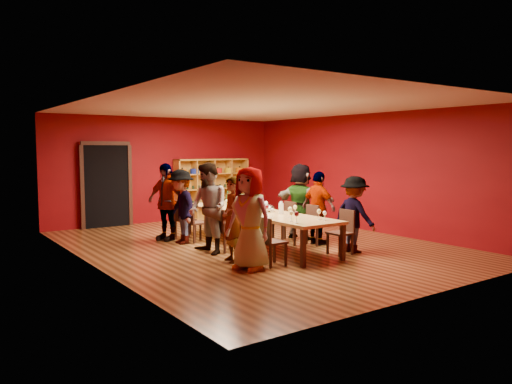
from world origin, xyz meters
TOP-DOWN VIEW (x-y plane):
  - room_shell at (0.00, 0.00)m, footprint 7.10×9.10m
  - tasting_table at (0.00, 0.00)m, footprint 1.10×4.50m
  - doorway at (-1.80, 4.43)m, footprint 1.40×0.17m
  - shelving_unit at (1.40, 4.32)m, footprint 2.40×0.40m
  - chair_person_left_0 at (-0.91, -1.72)m, footprint 0.42×0.42m
  - person_left_0 at (-1.34, -1.72)m, footprint 0.74×0.99m
  - chair_person_left_1 at (-0.91, -1.05)m, footprint 0.42×0.42m
  - person_left_1 at (-1.27, -1.05)m, footprint 0.51×0.64m
  - chair_person_left_2 at (-0.91, -0.18)m, footprint 0.42×0.42m
  - person_left_2 at (-1.28, -0.18)m, footprint 0.50×0.90m
  - chair_person_left_3 at (-0.91, 1.12)m, footprint 0.42×0.42m
  - person_left_3 at (-1.23, 1.12)m, footprint 0.53×1.10m
  - chair_person_left_4 at (-0.91, 1.71)m, footprint 0.42×0.42m
  - person_left_4 at (-1.32, 1.71)m, footprint 0.84×1.14m
  - chair_person_right_0 at (0.91, -1.75)m, footprint 0.42×0.42m
  - person_right_0 at (1.23, -1.75)m, footprint 0.43×1.01m
  - chair_person_right_1 at (0.91, -0.72)m, footprint 0.42×0.42m
  - person_right_1 at (1.19, -0.72)m, footprint 0.48×0.97m
  - chair_person_right_2 at (0.91, 0.06)m, footprint 0.42×0.42m
  - person_right_2 at (1.34, 0.06)m, footprint 0.75×1.70m
  - wine_glass_0 at (0.27, -0.03)m, footprint 0.08×0.08m
  - wine_glass_1 at (0.28, -1.73)m, footprint 0.08×0.08m
  - wine_glass_2 at (-0.16, 1.32)m, footprint 0.07×0.07m
  - wine_glass_3 at (-0.37, 1.84)m, footprint 0.08×0.08m
  - wine_glass_4 at (0.35, 0.80)m, footprint 0.09×0.09m
  - wine_glass_5 at (0.11, 0.36)m, footprint 0.09×0.09m
  - wine_glass_6 at (0.38, 1.62)m, footprint 0.08×0.08m
  - wine_glass_7 at (-0.30, -0.73)m, footprint 0.09×0.09m
  - wine_glass_8 at (-0.37, -1.84)m, footprint 0.09×0.09m
  - wine_glass_9 at (-0.05, -0.49)m, footprint 0.08×0.08m
  - wine_glass_10 at (0.29, -1.88)m, footprint 0.07×0.07m
  - wine_glass_11 at (-0.28, 0.74)m, footprint 0.09×0.09m
  - wine_glass_12 at (-0.36, -0.12)m, footprint 0.08×0.08m
  - wine_glass_13 at (0.36, -0.92)m, footprint 0.08×0.08m
  - wine_glass_14 at (-0.34, 0.93)m, footprint 0.08×0.08m
  - wine_glass_15 at (-0.28, -0.97)m, footprint 0.07×0.07m
  - wine_glass_16 at (-0.33, -1.64)m, footprint 0.08×0.08m
  - wine_glass_17 at (-0.31, 0.10)m, footprint 0.08×0.08m
  - wine_glass_18 at (-0.34, 1.74)m, footprint 0.08×0.08m
  - wine_glass_19 at (0.35, 0.10)m, footprint 0.07×0.07m
  - wine_glass_20 at (-0.04, -1.24)m, footprint 0.09×0.09m
  - spittoon_bowl at (0.18, -0.20)m, footprint 0.31×0.31m
  - carafe_a at (-0.29, 0.31)m, footprint 0.12×0.12m
  - carafe_b at (0.19, -0.66)m, footprint 0.10×0.10m
  - wine_bottle at (0.23, 1.51)m, footprint 0.08×0.08m

SIDE VIEW (x-z plane):
  - chair_person_left_0 at x=-0.91m, z-range 0.05..0.94m
  - chair_person_left_1 at x=-0.91m, z-range 0.05..0.94m
  - chair_person_left_2 at x=-0.91m, z-range 0.05..0.94m
  - chair_person_left_3 at x=-0.91m, z-range 0.05..0.94m
  - chair_person_left_4 at x=-0.91m, z-range 0.05..0.94m
  - chair_person_right_0 at x=0.91m, z-range 0.05..0.94m
  - chair_person_right_1 at x=0.91m, z-range 0.05..0.94m
  - chair_person_right_2 at x=0.91m, z-range 0.05..0.94m
  - tasting_table at x=0.00m, z-range 0.32..1.07m
  - person_right_0 at x=1.23m, z-range 0.00..1.55m
  - person_left_1 at x=-1.27m, z-range 0.00..1.60m
  - person_right_1 at x=1.19m, z-range 0.00..1.61m
  - spittoon_bowl at x=0.18m, z-range 0.74..0.91m
  - person_left_3 at x=-1.23m, z-range 0.00..1.65m
  - carafe_a at x=-0.29m, z-range 0.74..1.00m
  - carafe_b at x=0.19m, z-range 0.74..1.00m
  - wine_bottle at x=0.23m, z-range 0.71..1.04m
  - wine_glass_10 at x=0.29m, z-range 0.79..0.97m
  - wine_glass_2 at x=-0.16m, z-range 0.79..0.97m
  - wine_glass_19 at x=0.35m, z-range 0.79..0.98m
  - wine_glass_15 at x=-0.28m, z-range 0.79..0.98m
  - person_right_2 at x=1.34m, z-range 0.00..1.77m
  - wine_glass_6 at x=0.38m, z-range 0.79..0.98m
  - wine_glass_17 at x=-0.31m, z-range 0.79..0.98m
  - wine_glass_3 at x=-0.37m, z-range 0.79..0.98m
  - person_left_4 at x=-1.32m, z-range 0.00..1.78m
  - wine_glass_18 at x=-0.34m, z-range 0.79..0.98m
  - wine_glass_9 at x=-0.05m, z-range 0.79..0.99m
  - wine_glass_12 at x=-0.36m, z-range 0.79..0.99m
  - wine_glass_13 at x=0.36m, z-range 0.79..0.99m
  - wine_glass_1 at x=0.28m, z-range 0.80..1.00m
  - person_left_0 at x=-1.34m, z-range 0.00..1.80m
  - wine_glass_16 at x=-0.33m, z-range 0.80..1.00m
  - wine_glass_0 at x=0.27m, z-range 0.80..1.00m
  - wine_glass_14 at x=-0.34m, z-range 0.80..1.00m
  - wine_glass_11 at x=-0.28m, z-range 0.80..1.01m
  - wine_glass_7 at x=-0.30m, z-range 0.80..1.01m
  - wine_glass_4 at x=0.35m, z-range 0.80..1.01m
  - wine_glass_8 at x=-0.37m, z-range 0.80..1.02m
  - wine_glass_20 at x=-0.04m, z-range 0.80..1.02m
  - wine_glass_5 at x=0.11m, z-range 0.80..1.02m
  - person_left_2 at x=-1.28m, z-range 0.00..1.84m
  - shelving_unit at x=1.40m, z-range 0.08..1.88m
  - doorway at x=-1.80m, z-range -0.03..2.27m
  - room_shell at x=0.00m, z-range -0.02..3.02m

